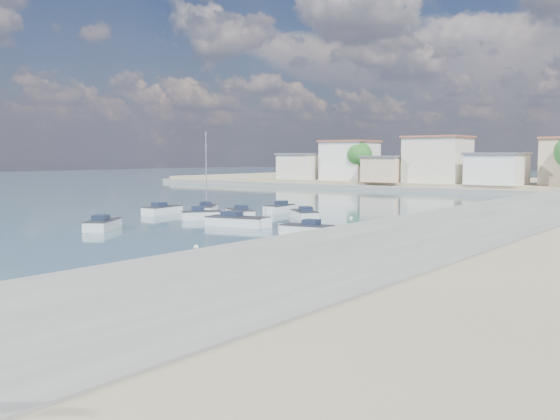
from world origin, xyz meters
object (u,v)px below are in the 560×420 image
at_px(motorboat_g, 278,209).
at_px(motorboat_f, 304,215).
at_px(motorboat_d, 304,230).
at_px(motorboat_h, 240,222).
at_px(motorboat_c, 239,214).
at_px(motorboat_e, 164,210).
at_px(motorboat_b, 204,215).
at_px(sailboat, 207,209).
at_px(motorboat_a, 104,225).

bearing_deg(motorboat_g, motorboat_f, -31.24).
xyz_separation_m(motorboat_d, motorboat_h, (-8.15, 1.70, 0.00)).
relative_size(motorboat_c, motorboat_e, 0.90).
relative_size(motorboat_b, sailboat, 0.45).
distance_m(motorboat_d, motorboat_e, 23.02).
height_order(motorboat_g, motorboat_h, same).
distance_m(motorboat_h, sailboat, 13.53).
bearing_deg(motorboat_b, motorboat_d, -14.88).
bearing_deg(motorboat_c, motorboat_a, -99.32).
relative_size(motorboat_e, sailboat, 0.59).
relative_size(motorboat_d, motorboat_h, 0.75).
xyz_separation_m(motorboat_c, motorboat_h, (5.26, -5.84, -0.00)).
distance_m(motorboat_b, motorboat_e, 7.65).
relative_size(motorboat_d, motorboat_e, 0.89).
bearing_deg(motorboat_e, motorboat_c, 12.86).
bearing_deg(motorboat_a, sailboat, 102.65).
distance_m(motorboat_b, motorboat_h, 7.08).
bearing_deg(sailboat, motorboat_f, 5.76).
bearing_deg(motorboat_c, sailboat, 165.48).
height_order(motorboat_a, motorboat_c, same).
distance_m(motorboat_a, motorboat_e, 14.24).
xyz_separation_m(motorboat_d, motorboat_e, (-22.36, 5.50, 0.00)).
height_order(motorboat_c, motorboat_h, same).
relative_size(motorboat_c, motorboat_d, 1.01).
bearing_deg(sailboat, motorboat_e, -128.67).
relative_size(motorboat_a, motorboat_f, 1.05).
relative_size(motorboat_f, motorboat_h, 0.75).
bearing_deg(motorboat_f, motorboat_a, -115.83).
xyz_separation_m(motorboat_e, sailboat, (2.89, 3.62, 0.05)).
xyz_separation_m(motorboat_d, motorboat_g, (-13.40, 14.00, 0.00)).
height_order(motorboat_a, motorboat_d, same).
distance_m(motorboat_a, motorboat_d, 17.36).
relative_size(motorboat_c, motorboat_h, 0.76).
distance_m(motorboat_e, motorboat_h, 14.71).
xyz_separation_m(motorboat_e, motorboat_h, (14.21, -3.79, 0.00)).
bearing_deg(motorboat_d, motorboat_a, -155.65).
distance_m(motorboat_b, motorboat_g, 10.16).
distance_m(motorboat_e, motorboat_f, 15.77).
relative_size(motorboat_c, motorboat_f, 1.02).
relative_size(motorboat_e, motorboat_g, 1.09).
xyz_separation_m(motorboat_c, motorboat_f, (6.05, 2.79, -0.00)).
xyz_separation_m(motorboat_a, motorboat_c, (2.41, 14.70, 0.00)).
bearing_deg(motorboat_h, motorboat_c, 131.99).
bearing_deg(motorboat_g, motorboat_e, -136.48).
bearing_deg(motorboat_c, motorboat_d, -29.36).
bearing_deg(motorboat_g, motorboat_a, -96.51).
height_order(motorboat_b, sailboat, sailboat).
bearing_deg(motorboat_f, motorboat_b, -139.66).
bearing_deg(motorboat_c, motorboat_e, -167.14).
xyz_separation_m(motorboat_b, motorboat_d, (14.86, -3.95, -0.00)).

